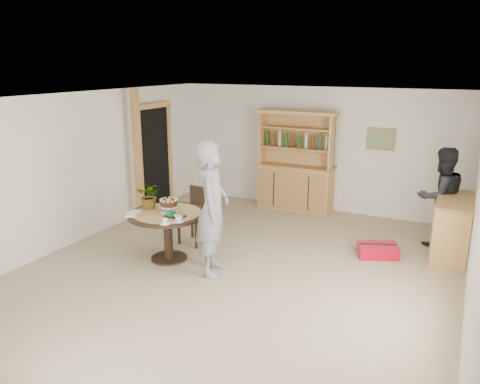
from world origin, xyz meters
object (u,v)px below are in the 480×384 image
(sideboard, at_px, (452,228))
(teen_boy, at_px, (212,209))
(hutch, at_px, (296,177))
(red_suitcase, at_px, (378,250))
(dining_table, at_px, (168,222))
(dining_chair, at_px, (197,212))
(adult_person, at_px, (440,197))

(sideboard, bearing_deg, teen_boy, -144.63)
(hutch, xyz_separation_m, red_suitcase, (2.02, -1.76, -0.59))
(dining_table, relative_size, dining_chair, 1.27)
(hutch, bearing_deg, adult_person, -16.28)
(adult_person, xyz_separation_m, red_suitcase, (-0.78, -0.95, -0.73))
(teen_boy, bearing_deg, dining_table, 62.93)
(dining_table, xyz_separation_m, red_suitcase, (2.89, 1.55, -0.50))
(dining_chair, distance_m, adult_person, 4.03)
(hutch, bearing_deg, teen_boy, -90.33)
(dining_chair, distance_m, red_suitcase, 3.00)
(sideboard, height_order, dining_chair, dining_chair)
(teen_boy, bearing_deg, sideboard, -74.99)
(sideboard, bearing_deg, adult_person, 119.53)
(dining_chair, xyz_separation_m, teen_boy, (0.84, -0.93, 0.43))
(adult_person, bearing_deg, sideboard, 81.69)
(teen_boy, relative_size, adult_person, 1.17)
(teen_boy, bearing_deg, adult_person, -67.73)
(teen_boy, bearing_deg, dining_chair, 21.83)
(sideboard, bearing_deg, dining_table, -152.08)
(dining_table, distance_m, adult_person, 4.44)
(adult_person, distance_m, red_suitcase, 1.42)
(dining_table, bearing_deg, dining_chair, 89.47)
(sideboard, distance_m, red_suitcase, 1.20)
(adult_person, bearing_deg, teen_boy, 4.79)
(sideboard, distance_m, adult_person, 0.60)
(dining_table, height_order, red_suitcase, dining_table)
(teen_boy, distance_m, red_suitcase, 2.76)
(hutch, distance_m, teen_boy, 3.42)
(dining_chair, height_order, adult_person, adult_person)
(hutch, relative_size, teen_boy, 1.06)
(dining_table, height_order, dining_chair, dining_chair)
(teen_boy, height_order, red_suitcase, teen_boy)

